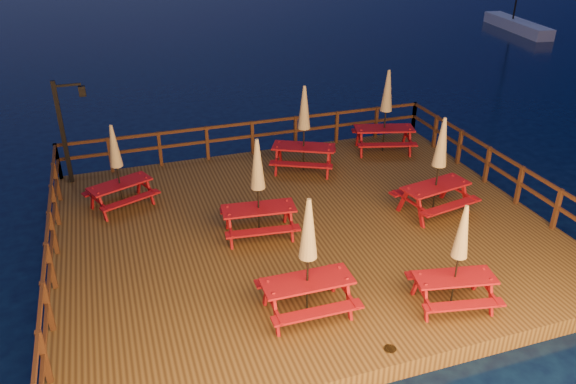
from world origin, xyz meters
name	(u,v)px	position (x,y,z in m)	size (l,w,h in m)	color
ground	(304,240)	(0.00, 0.00, 0.00)	(500.00, 500.00, 0.00)	black
deck	(304,233)	(0.00, 0.00, 0.20)	(12.00, 10.00, 0.40)	#3F2B14
deck_piles	(303,249)	(0.00, 0.00, -0.30)	(11.44, 9.44, 1.40)	#352011
railing	(282,170)	(0.00, 1.78, 1.16)	(11.80, 9.75, 1.10)	#352011
lamp_post	(67,123)	(-5.39, 4.55, 2.20)	(0.85, 0.18, 3.00)	black
sailboat	(517,25)	(22.39, 20.04, 0.34)	(2.25, 7.01, 10.27)	white
picnic_table_0	(439,165)	(3.47, -0.38, 1.76)	(2.07, 1.81, 2.61)	maroon
picnic_table_1	(258,187)	(-1.17, -0.03, 1.71)	(1.91, 1.63, 2.51)	maroon
picnic_table_2	(308,256)	(-1.08, -3.14, 1.72)	(1.79, 1.48, 2.55)	maroon
picnic_table_3	(386,110)	(4.09, 3.70, 1.80)	(2.23, 2.00, 2.69)	maroon
picnic_table_4	(459,255)	(1.77, -3.85, 1.59)	(1.82, 1.59, 2.28)	maroon
picnic_table_5	(117,166)	(-4.24, 2.51, 1.60)	(2.01, 1.86, 2.32)	maroon
picnic_table_6	(304,128)	(1.12, 3.12, 1.77)	(2.33, 2.19, 2.64)	maroon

